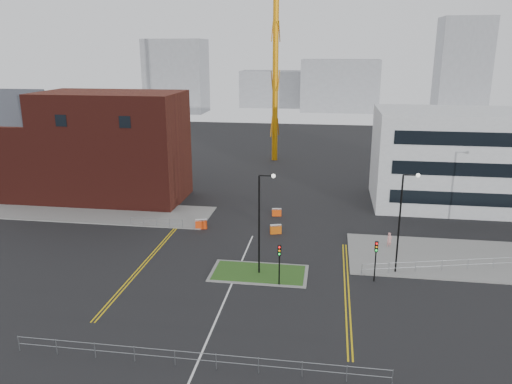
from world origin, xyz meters
TOP-DOWN VIEW (x-y plane):
  - ground at (0.00, 0.00)m, footprint 200.00×200.00m
  - pavement_left at (-20.00, 22.00)m, footprint 28.00×8.00m
  - pavement_right at (22.00, 14.00)m, footprint 24.00×10.00m
  - island_kerb at (2.00, 8.00)m, footprint 8.60×4.60m
  - grass_island at (2.00, 8.00)m, footprint 8.00×4.00m
  - brick_building at (-22.97, 28.00)m, footprint 24.20×10.07m
  - office_block at (26.01, 31.97)m, footprint 25.00×12.20m
  - streetlamp_island at (2.22, 8.00)m, footprint 1.46×0.36m
  - streetlamp_right_near at (14.22, 10.00)m, footprint 1.46×0.36m
  - traffic_light_island at (4.00, 5.98)m, footprint 0.28×0.33m
  - traffic_light_right at (12.00, 7.98)m, footprint 0.28×0.33m
  - railing_front at (0.00, -6.00)m, footprint 24.05×0.05m
  - railing_left at (-11.00, 18.00)m, footprint 6.05×0.05m
  - railing_right at (20.50, 11.50)m, footprint 19.05×5.05m
  - centre_line at (0.00, 2.00)m, footprint 0.15×30.00m
  - yellow_left_a at (-9.00, 10.00)m, footprint 0.12×24.00m
  - yellow_left_b at (-8.70, 10.00)m, footprint 0.12×24.00m
  - yellow_right_a at (9.50, 6.00)m, footprint 0.12×20.00m
  - yellow_right_b at (9.80, 6.00)m, footprint 0.12×20.00m
  - skyline_a at (-40.00, 120.00)m, footprint 18.00×12.00m
  - skyline_b at (10.00, 130.00)m, footprint 24.00×12.00m
  - skyline_c at (45.00, 125.00)m, footprint 14.00×12.00m
  - skyline_d at (-8.00, 140.00)m, footprint 30.00×12.00m
  - pedestrian at (14.04, 15.85)m, footprint 0.69×0.61m
  - barrier_left at (-5.99, 18.39)m, footprint 1.36×0.79m
  - barrier_mid at (1.82, 24.00)m, footprint 1.14×0.50m
  - barrier_right at (2.36, 18.10)m, footprint 1.27×0.73m

SIDE VIEW (x-z plane):
  - ground at x=0.00m, z-range 0.00..0.00m
  - centre_line at x=0.00m, z-range 0.00..0.01m
  - yellow_left_a at x=-9.00m, z-range 0.00..0.01m
  - yellow_left_b at x=-8.70m, z-range 0.00..0.01m
  - yellow_right_a at x=9.50m, z-range 0.00..0.01m
  - yellow_right_b at x=9.80m, z-range 0.00..0.01m
  - island_kerb at x=2.00m, z-range 0.00..0.08m
  - pavement_left at x=-20.00m, z-range 0.00..0.12m
  - pavement_right at x=22.00m, z-range 0.00..0.12m
  - grass_island at x=2.00m, z-range 0.00..0.12m
  - barrier_mid at x=1.82m, z-range 0.04..0.97m
  - barrier_right at x=2.36m, z-range 0.04..1.06m
  - barrier_left at x=-5.99m, z-range 0.05..1.13m
  - railing_left at x=-11.00m, z-range 0.19..1.29m
  - railing_right at x=20.50m, z-range 0.23..1.33m
  - railing_front at x=0.00m, z-range 0.23..1.33m
  - pedestrian at x=14.04m, z-range 0.00..1.60m
  - traffic_light_island at x=4.00m, z-range 0.74..4.39m
  - traffic_light_right at x=12.00m, z-range 0.74..4.39m
  - streetlamp_island at x=2.22m, z-range 0.82..10.00m
  - streetlamp_right_near at x=14.22m, z-range 0.82..10.00m
  - skyline_d at x=-8.00m, z-range 0.00..12.00m
  - office_block at x=26.01m, z-range 0.00..12.00m
  - brick_building at x=-22.97m, z-range -0.27..13.97m
  - skyline_b at x=10.00m, z-range 0.00..16.00m
  - skyline_a at x=-40.00m, z-range 0.00..22.00m
  - skyline_c at x=45.00m, z-range 0.00..28.00m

